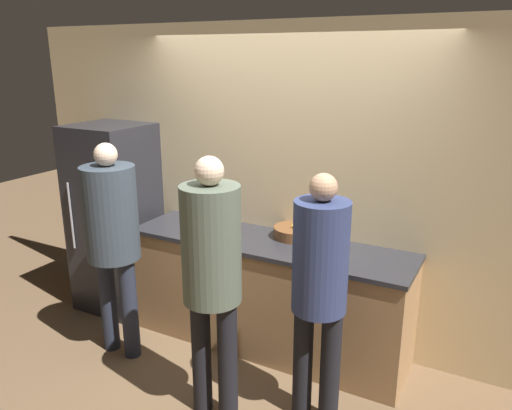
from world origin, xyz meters
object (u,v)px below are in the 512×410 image
refrigerator (115,218)px  utensil_crock (338,242)px  person_left (112,229)px  cup_blue (322,240)px  person_center (212,267)px  fruit_bowl (295,232)px  bottle_red (219,223)px  person_right (320,281)px  cup_red (229,224)px

refrigerator → utensil_crock: 2.15m
person_left → cup_blue: person_left is taller
refrigerator → person_center: person_center is taller
person_center → cup_blue: (0.35, 1.00, -0.10)m
cup_blue → fruit_bowl: bearing=160.3°
refrigerator → cup_blue: (2.01, 0.10, 0.11)m
refrigerator → utensil_crock: size_ratio=6.20×
bottle_red → person_right: bearing=-28.1°
person_center → bottle_red: (-0.50, 0.87, -0.05)m
person_center → utensil_crock: size_ratio=6.30×
fruit_bowl → bottle_red: size_ratio=1.42×
fruit_bowl → utensil_crock: 0.41m
person_center → person_right: 0.67m
person_center → cup_red: 1.14m
cup_red → cup_blue: (0.84, -0.02, 0.01)m
utensil_crock → person_center: bearing=-115.9°
person_center → utensil_crock: person_center is taller
fruit_bowl → person_right: bearing=-57.3°
person_center → bottle_red: person_center is taller
person_left → person_center: person_center is taller
person_right → utensil_crock: (-0.13, 0.71, -0.00)m
person_right → fruit_bowl: size_ratio=4.80×
person_center → fruit_bowl: 1.11m
fruit_bowl → cup_blue: bearing=-19.7°
person_left → person_right: bearing=0.6°
person_left → utensil_crock: size_ratio=6.13×
bottle_red → fruit_bowl: bearing=21.7°
person_left → cup_red: size_ratio=19.73×
person_left → bottle_red: (0.58, 0.61, -0.04)m
refrigerator → fruit_bowl: (1.75, 0.20, 0.10)m
fruit_bowl → person_left: bearing=-144.1°
person_left → person_right: size_ratio=1.03×
person_left → bottle_red: 0.84m
refrigerator → fruit_bowl: 1.77m
person_center → bottle_red: size_ratio=7.16×
utensil_crock → bottle_red: size_ratio=1.14×
fruit_bowl → person_center: bearing=-94.3°
person_left → utensil_crock: bearing=25.1°
person_left → person_right: person_left is taller
refrigerator → cup_red: refrigerator is taller
cup_red → bottle_red: bearing=-91.0°
person_left → fruit_bowl: (1.16, 0.84, -0.09)m
person_right → cup_blue: size_ratio=16.72×
utensil_crock → bottle_red: (-0.97, -0.12, 0.03)m
refrigerator → person_right: size_ratio=1.04×
utensil_crock → cup_blue: 0.14m
cup_red → fruit_bowl: bearing=7.7°
utensil_crock → cup_red: (-0.97, 0.03, -0.02)m
person_center → bottle_red: 1.00m
person_right → cup_blue: (-0.26, 0.73, -0.02)m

